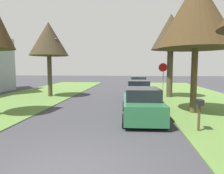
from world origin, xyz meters
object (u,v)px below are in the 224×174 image
object	(u,v)px
stop_sign_far	(163,72)
street_tree_left_mid_b	(49,39)
street_tree_right_mid_b	(171,33)
parked_sedan_green	(142,105)
curbside_mailbox	(199,106)
street_tree_right_mid_a	(197,14)
parked_sedan_navy	(138,91)
parked_sedan_white	(138,84)

from	to	relation	value
stop_sign_far	street_tree_left_mid_b	size ratio (longest dim) A/B	0.46
street_tree_right_mid_b	parked_sedan_green	size ratio (longest dim) A/B	1.57
street_tree_right_mid_b	curbside_mailbox	distance (m)	10.45
street_tree_right_mid_a	parked_sedan_navy	distance (m)	7.13
street_tree_right_mid_b	street_tree_left_mid_b	xyz separation A→B (m)	(-10.47, -0.56, -0.46)
street_tree_right_mid_a	parked_sedan_green	world-z (taller)	street_tree_right_mid_a
street_tree_right_mid_b	parked_sedan_green	world-z (taller)	street_tree_right_mid_b
street_tree_right_mid_b	parked_sedan_white	distance (m)	7.47
street_tree_right_mid_a	parked_sedan_navy	bearing A→B (deg)	123.56
street_tree_left_mid_b	parked_sedan_white	world-z (taller)	street_tree_left_mid_b
parked_sedan_navy	parked_sedan_white	world-z (taller)	same
parked_sedan_navy	street_tree_left_mid_b	bearing A→B (deg)	172.02
curbside_mailbox	street_tree_right_mid_a	bearing A→B (deg)	77.27
parked_sedan_white	street_tree_left_mid_b	bearing A→B (deg)	-144.15
stop_sign_far	parked_sedan_green	size ratio (longest dim) A/B	0.66
street_tree_right_mid_a	parked_sedan_green	bearing A→B (deg)	-152.79
street_tree_right_mid_a	street_tree_right_mid_b	world-z (taller)	street_tree_right_mid_a
stop_sign_far	street_tree_right_mid_a	bearing A→B (deg)	-85.00
street_tree_right_mid_a	stop_sign_far	bearing A→B (deg)	95.00
parked_sedan_navy	street_tree_right_mid_b	bearing A→B (deg)	30.86
stop_sign_far	parked_sedan_green	world-z (taller)	stop_sign_far
street_tree_right_mid_b	parked_sedan_white	xyz separation A→B (m)	(-2.54, 5.17, -4.75)
parked_sedan_navy	street_tree_right_mid_a	bearing A→B (deg)	-56.44
street_tree_left_mid_b	street_tree_right_mid_a	bearing A→B (deg)	-27.33
stop_sign_far	parked_sedan_navy	xyz separation A→B (m)	(-2.32, -2.66, -1.46)
parked_sedan_green	curbside_mailbox	world-z (taller)	parked_sedan_green
parked_sedan_navy	stop_sign_far	bearing A→B (deg)	48.90
parked_sedan_green	parked_sedan_white	xyz separation A→B (m)	(0.19, 12.74, 0.00)
street_tree_right_mid_b	parked_sedan_navy	bearing A→B (deg)	-149.14
street_tree_left_mid_b	parked_sedan_navy	xyz separation A→B (m)	(7.73, -1.08, -4.29)
street_tree_right_mid_b	street_tree_left_mid_b	distance (m)	10.49
street_tree_right_mid_b	parked_sedan_white	bearing A→B (deg)	116.12
parked_sedan_navy	curbside_mailbox	bearing A→B (deg)	-74.47
parked_sedan_navy	parked_sedan_green	bearing A→B (deg)	-89.86
street_tree_right_mid_b	parked_sedan_navy	xyz separation A→B (m)	(-2.74, -1.64, -4.75)
street_tree_right_mid_b	curbside_mailbox	bearing A→B (deg)	-93.44
street_tree_right_mid_a	parked_sedan_white	xyz separation A→B (m)	(-2.73, 11.24, -4.75)
street_tree_left_mid_b	parked_sedan_green	world-z (taller)	street_tree_left_mid_b
street_tree_right_mid_a	curbside_mailbox	size ratio (longest dim) A/B	5.77
stop_sign_far	parked_sedan_white	xyz separation A→B (m)	(-2.11, 4.15, -1.46)
street_tree_right_mid_b	parked_sedan_navy	size ratio (longest dim) A/B	1.57
street_tree_left_mid_b	curbside_mailbox	xyz separation A→B (m)	(9.90, -8.90, -3.96)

